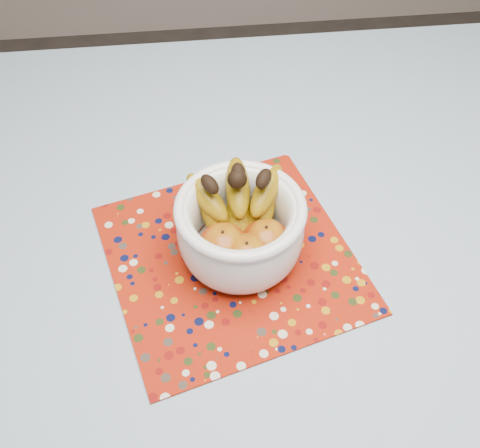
# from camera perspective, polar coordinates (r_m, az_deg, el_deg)

# --- Properties ---
(table) EXTENTS (1.20, 1.20, 0.75)m
(table) POSITION_cam_1_polar(r_m,az_deg,el_deg) (1.03, 5.38, -5.60)
(table) COLOR brown
(table) RESTS_ON ground
(tablecloth) EXTENTS (1.32, 1.32, 0.01)m
(tablecloth) POSITION_cam_1_polar(r_m,az_deg,el_deg) (0.96, 5.72, -2.85)
(tablecloth) COLOR #658DA9
(tablecloth) RESTS_ON table
(placemat) EXTENTS (0.48, 0.48, 0.00)m
(placemat) POSITION_cam_1_polar(r_m,az_deg,el_deg) (0.94, -0.93, -3.46)
(placemat) COLOR #971908
(placemat) RESTS_ON tablecloth
(fruit_bowl) EXTENTS (0.24, 0.21, 0.17)m
(fruit_bowl) POSITION_cam_1_polar(r_m,az_deg,el_deg) (0.89, 0.02, 0.14)
(fruit_bowl) COLOR white
(fruit_bowl) RESTS_ON placemat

